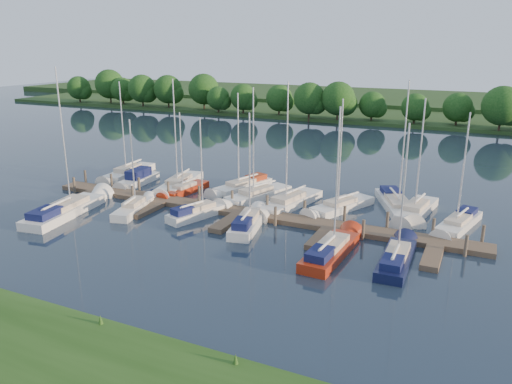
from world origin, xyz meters
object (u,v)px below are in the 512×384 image
at_px(motorboat, 138,180).
at_px(sailboat_n_5, 256,197).
at_px(sailboat_n_0, 128,174).
at_px(sailboat_s_2, 199,213).
at_px(dock, 239,215).

bearing_deg(motorboat, sailboat_n_5, 177.49).
relative_size(sailboat_n_0, sailboat_s_2, 1.22).
relative_size(sailboat_n_5, sailboat_s_2, 1.24).
height_order(dock, motorboat, motorboat).
xyz_separation_m(sailboat_n_0, sailboat_n_5, (16.41, -1.62, -0.00)).
bearing_deg(sailboat_n_0, sailboat_n_5, 170.99).
relative_size(dock, motorboat, 6.44).
height_order(motorboat, sailboat_s_2, sailboat_s_2).
bearing_deg(sailboat_n_5, dock, 118.75).
bearing_deg(sailboat_s_2, motorboat, 170.65).
height_order(motorboat, sailboat_n_5, sailboat_n_5).
height_order(sailboat_n_0, sailboat_n_5, sailboat_n_5).
distance_m(sailboat_n_0, sailboat_n_5, 16.49).
bearing_deg(dock, sailboat_n_5, 98.88).
distance_m(sailboat_n_5, sailboat_s_2, 6.75).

